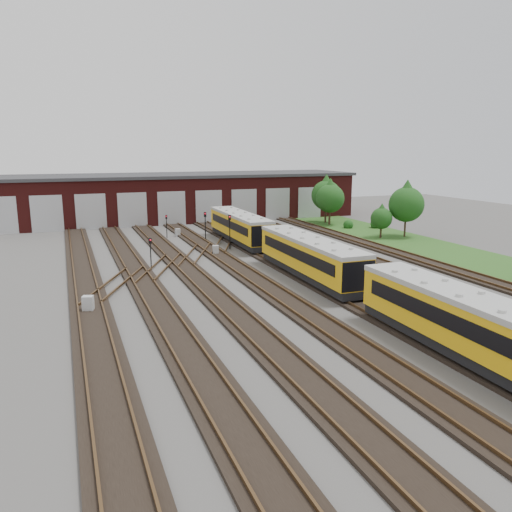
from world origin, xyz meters
name	(u,v)px	position (x,y,z in m)	size (l,w,h in m)	color
ground	(301,291)	(0.00, 0.00, 0.00)	(120.00, 120.00, 0.00)	#4D4B48
track_network	(295,288)	(-0.17, 0.59, 0.11)	(30.40, 70.00, 0.33)	black
maintenance_shed	(177,196)	(-0.01, 39.97, 3.20)	(51.00, 12.50, 6.35)	#4D1413
grass_verge	(426,247)	(19.00, 10.00, 0.03)	(8.00, 55.00, 0.05)	#27541C
metro_train	(310,256)	(2.00, 2.70, 1.80)	(2.72, 45.90, 2.86)	black
signal_mast_0	(151,250)	(-8.77, 9.77, 1.75)	(0.24, 0.23, 2.72)	black
signal_mast_1	(230,227)	(0.07, 16.16, 2.17)	(0.28, 0.26, 3.41)	black
signal_mast_2	(166,223)	(-4.53, 24.69, 1.66)	(0.23, 0.22, 2.58)	black
signal_mast_3	(205,222)	(-1.01, 21.29, 2.03)	(0.29, 0.27, 3.15)	black
relay_cabinet_0	(88,304)	(-14.13, 0.43, 0.52)	(0.63, 0.52, 1.05)	#B3B6B8
relay_cabinet_1	(178,232)	(-3.16, 25.39, 0.44)	(0.52, 0.44, 0.87)	#B3B6B8
relay_cabinet_2	(216,250)	(-2.09, 13.88, 0.46)	(0.56, 0.46, 0.93)	#B3B6B8
relay_cabinet_3	(287,246)	(4.99, 13.18, 0.48)	(0.58, 0.48, 0.96)	#B3B6B8
relay_cabinet_4	(319,247)	(7.46, 11.30, 0.57)	(0.69, 0.57, 1.15)	#B3B6B8
tree_0	(326,192)	(17.79, 28.79, 4.18)	(3.93, 3.93, 6.51)	#382519
tree_1	(330,195)	(17.25, 26.74, 3.92)	(3.69, 3.69, 6.11)	#382519
tree_2	(407,200)	(20.68, 15.65, 4.16)	(3.91, 3.91, 6.47)	#382519
tree_3	(382,216)	(17.67, 15.94, 2.52)	(2.37, 2.37, 3.92)	#382519
bush_1	(348,223)	(18.10, 23.45, 0.62)	(1.23, 1.23, 1.23)	#154212
bush_2	(377,222)	(21.56, 22.29, 0.81)	(1.63, 1.63, 1.63)	#154212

